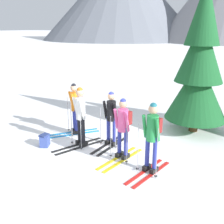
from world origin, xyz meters
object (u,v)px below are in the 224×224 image
skier_in_black (111,117)px  backpack_on_snow_front (45,140)px  skier_in_white (80,114)px  skier_in_pink (123,125)px  pine_tree_near (199,66)px  skier_in_green (152,134)px  skier_in_orange (75,106)px

skier_in_black → backpack_on_snow_front: (-1.73, -1.04, -0.73)m
skier_in_white → skier_in_pink: 1.48m
pine_tree_near → backpack_on_snow_front: 5.44m
skier_in_green → pine_tree_near: size_ratio=0.37×
skier_in_green → pine_tree_near: (0.36, 3.30, 1.22)m
skier_in_white → skier_in_black: skier_in_white is taller
skier_in_orange → skier_in_black: size_ratio=1.03×
skier_in_green → backpack_on_snow_front: size_ratio=4.59×
skier_in_orange → skier_in_white: (0.73, -0.74, 0.04)m
skier_in_orange → backpack_on_snow_front: bearing=-100.2°
pine_tree_near → backpack_on_snow_front: pine_tree_near is taller
skier_in_white → skier_in_orange: bearing=134.5°
skier_in_black → skier_in_pink: bearing=-41.7°
skier_in_orange → skier_in_white: bearing=-45.5°
skier_in_black → skier_in_pink: (0.70, -0.62, 0.05)m
skier_in_white → skier_in_green: size_ratio=1.01×
skier_in_black → pine_tree_near: bearing=49.8°
skier_in_green → backpack_on_snow_front: skier_in_green is taller
pine_tree_near → skier_in_white: bearing=-134.2°
skier_in_orange → skier_in_green: bearing=-21.0°
skier_in_white → skier_in_green: skier_in_white is taller
skier_in_orange → skier_in_black: (1.50, -0.26, -0.06)m
pine_tree_near → backpack_on_snow_front: size_ratio=12.54×
backpack_on_snow_front → skier_in_black: bearing=30.9°
skier_in_black → skier_in_green: bearing=-30.1°
skier_in_pink → skier_in_green: bearing=-19.2°
skier_in_white → backpack_on_snow_front: bearing=-150.0°
skier_in_black → backpack_on_snow_front: size_ratio=4.28×
skier_in_black → skier_in_green: 1.89m
skier_in_orange → backpack_on_snow_front: (-0.23, -1.29, -0.79)m
backpack_on_snow_front → pine_tree_near: bearing=42.3°
skier_in_green → skier_in_pink: bearing=160.8°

